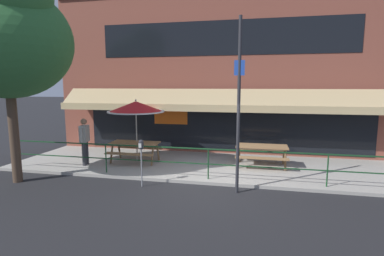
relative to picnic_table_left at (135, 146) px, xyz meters
name	(u,v)px	position (x,y,z in m)	size (l,w,h in m)	color
ground_plane	(207,185)	(3.04, -1.78, -0.71)	(120.00, 120.00, 0.00)	#232326
patio_deck	(215,166)	(3.04, 0.22, -0.66)	(15.00, 4.00, 0.10)	#ADA89E
restaurant_building	(223,73)	(3.04, 2.45, 2.79)	(15.00, 1.60, 7.03)	brown
patio_railing	(208,157)	(3.04, -1.48, 0.09)	(13.84, 0.04, 0.97)	#194723
picnic_table_left	(135,146)	(0.00, 0.00, 0.00)	(1.80, 1.42, 0.76)	#997047
picnic_table_centre	(262,150)	(4.67, 0.36, 0.00)	(1.80, 1.42, 0.76)	#997047
patio_umbrella_left	(136,107)	(0.00, 0.20, 1.47)	(2.14, 2.14, 2.38)	#B7B2A8
pedestrian_walking	(85,139)	(-1.62, -0.75, 0.35)	(0.30, 0.61, 1.71)	#333338
parking_meter_near	(141,149)	(1.17, -2.30, 0.44)	(0.15, 0.16, 1.42)	gray
street_sign_pole	(239,105)	(3.97, -2.23, 1.75)	(0.28, 0.09, 4.80)	#2D2D33
street_tree_curbside	(7,34)	(-2.70, -2.75, 3.75)	(3.87, 3.48, 6.47)	brown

